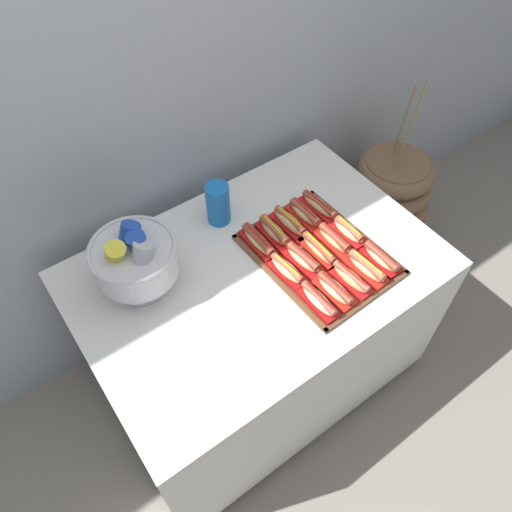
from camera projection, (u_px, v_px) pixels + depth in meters
name	position (u px, v px, depth m)	size (l,w,h in m)	color
ground_plane	(257.00, 366.00, 2.40)	(10.00, 10.00, 0.00)	gray
back_wall	(160.00, 68.00, 1.67)	(6.00, 0.10, 2.60)	#9EA8B2
buffet_table	(257.00, 322.00, 2.08)	(1.30, 0.88, 0.78)	white
floor_vase	(385.00, 209.00, 2.63)	(0.45, 0.45, 1.11)	brown
serving_tray	(318.00, 255.00, 1.82)	(0.42, 0.54, 0.01)	brown
hot_dog_0	(319.00, 301.00, 1.65)	(0.06, 0.16, 0.06)	#B21414
hot_dog_1	(335.00, 290.00, 1.69)	(0.07, 0.17, 0.06)	red
hot_dog_2	(351.00, 279.00, 1.71)	(0.07, 0.17, 0.06)	red
hot_dog_3	(366.00, 268.00, 1.74)	(0.07, 0.17, 0.06)	red
hot_dog_4	(381.00, 258.00, 1.77)	(0.06, 0.16, 0.06)	#B21414
hot_dog_5	(287.00, 270.00, 1.74)	(0.07, 0.17, 0.06)	#B21414
hot_dog_6	(303.00, 259.00, 1.76)	(0.08, 0.17, 0.06)	#B21414
hot_dog_7	(319.00, 250.00, 1.80)	(0.06, 0.18, 0.06)	red
hot_dog_8	(334.00, 240.00, 1.82)	(0.06, 0.17, 0.06)	red
hot_dog_9	(349.00, 231.00, 1.85)	(0.07, 0.16, 0.06)	red
hot_dog_10	(258.00, 241.00, 1.82)	(0.06, 0.18, 0.06)	red
hot_dog_11	(274.00, 232.00, 1.85)	(0.07, 0.17, 0.06)	red
hot_dog_12	(290.00, 223.00, 1.88)	(0.07, 0.18, 0.06)	red
hot_dog_13	(305.00, 214.00, 1.90)	(0.07, 0.16, 0.06)	red
hot_dog_14	(319.00, 206.00, 1.93)	(0.07, 0.18, 0.06)	red
punch_bowl	(135.00, 259.00, 1.64)	(0.29, 0.29, 0.26)	silver
cup_stack	(218.00, 204.00, 1.87)	(0.09, 0.09, 0.17)	blue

